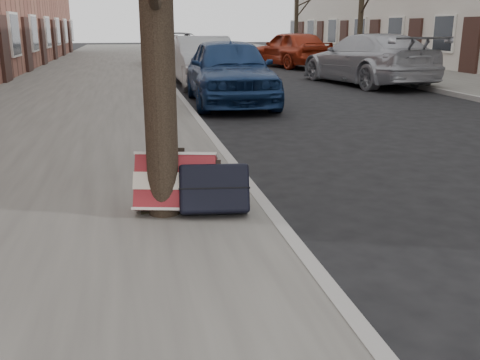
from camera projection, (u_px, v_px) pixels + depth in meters
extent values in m
plane|color=black|center=(428.00, 238.00, 4.62)|extent=(120.00, 120.00, 0.00)
cube|color=slate|center=(92.00, 79.00, 18.01)|extent=(5.00, 70.00, 0.12)
cube|color=slate|center=(405.00, 73.00, 20.23)|extent=(4.00, 70.00, 0.12)
cube|color=black|center=(183.00, 197.00, 5.33)|extent=(0.85, 0.85, 0.02)
cube|color=maroon|center=(176.00, 183.00, 4.83)|extent=(0.80, 0.56, 0.56)
cube|color=black|center=(214.00, 189.00, 4.79)|extent=(0.66, 0.44, 0.49)
imported|color=navy|center=(229.00, 71.00, 12.42)|extent=(2.01, 4.61, 1.55)
imported|color=#A1A5A8|center=(204.00, 62.00, 16.11)|extent=(1.59, 4.52, 1.49)
imported|color=#38373C|center=(178.00, 50.00, 23.51)|extent=(3.06, 5.68, 1.52)
imported|color=#9C9EA4|center=(367.00, 59.00, 16.65)|extent=(2.96, 5.64, 1.56)
imported|color=maroon|center=(291.00, 49.00, 23.73)|extent=(2.94, 5.02, 1.60)
cylinder|color=black|center=(297.00, 14.00, 30.75)|extent=(0.22, 0.22, 4.70)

